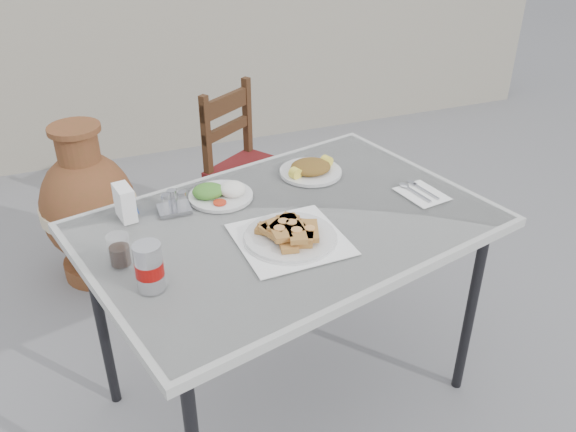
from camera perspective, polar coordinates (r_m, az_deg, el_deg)
name	(u,v)px	position (r m, az deg, el deg)	size (l,w,h in m)	color
ground	(285,376)	(2.59, -0.29, -14.77)	(80.00, 80.00, 0.00)	slate
cafe_table	(289,234)	(2.05, 0.07, -1.68)	(1.50, 1.19, 0.80)	black
pide_plate	(290,231)	(1.90, 0.21, -1.46)	(0.34, 0.34, 0.07)	white
salad_rice_plate	(220,193)	(2.15, -6.39, 2.19)	(0.23, 0.23, 0.06)	silver
salad_chopped_plate	(311,169)	(2.31, 2.14, 4.43)	(0.24, 0.24, 0.05)	silver
soda_can	(149,267)	(1.72, -12.86, -4.66)	(0.08, 0.08, 0.14)	silver
cola_glass	(119,251)	(1.85, -15.49, -3.22)	(0.07, 0.07, 0.10)	white
napkin_holder	(125,203)	(2.07, -15.02, 1.22)	(0.07, 0.10, 0.12)	white
condiment_caddy	(174,204)	(2.09, -10.63, 1.08)	(0.11, 0.09, 0.08)	#B8B8C0
cutlery_napkin	(419,192)	(2.23, 12.15, 2.21)	(0.16, 0.19, 0.01)	white
chair	(248,168)	(3.18, -3.76, 4.48)	(0.53, 0.53, 0.86)	black
terracotta_urn	(89,209)	(3.10, -18.11, 0.65)	(0.46, 0.46, 0.80)	brown
back_wall	(155,64)	(4.43, -12.31, 13.68)	(6.00, 0.25, 1.20)	gray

